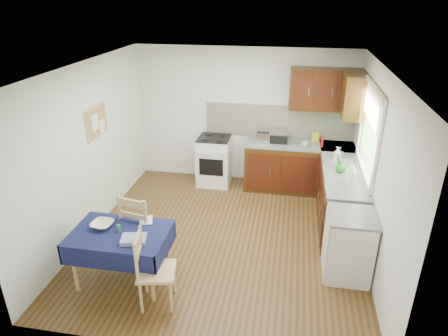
% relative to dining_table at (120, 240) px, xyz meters
% --- Properties ---
extents(floor, '(4.20, 4.20, 0.00)m').
position_rel_dining_table_xyz_m(floor, '(1.08, 1.15, -0.60)').
color(floor, '#452D12').
rests_on(floor, ground).
extents(ceiling, '(4.00, 4.20, 0.02)m').
position_rel_dining_table_xyz_m(ceiling, '(1.08, 1.15, 1.90)').
color(ceiling, white).
rests_on(ceiling, wall_back).
extents(wall_back, '(4.00, 0.02, 2.50)m').
position_rel_dining_table_xyz_m(wall_back, '(1.08, 3.25, 0.65)').
color(wall_back, silver).
rests_on(wall_back, ground).
extents(wall_front, '(4.00, 0.02, 2.50)m').
position_rel_dining_table_xyz_m(wall_front, '(1.08, -0.95, 0.65)').
color(wall_front, silver).
rests_on(wall_front, ground).
extents(wall_left, '(0.02, 4.20, 2.50)m').
position_rel_dining_table_xyz_m(wall_left, '(-0.92, 1.15, 0.65)').
color(wall_left, silver).
rests_on(wall_left, ground).
extents(wall_right, '(0.02, 4.20, 2.50)m').
position_rel_dining_table_xyz_m(wall_right, '(3.08, 1.15, 0.65)').
color(wall_right, silver).
rests_on(wall_right, ground).
extents(base_cabinets, '(1.90, 2.30, 0.86)m').
position_rel_dining_table_xyz_m(base_cabinets, '(2.44, 2.41, -0.17)').
color(base_cabinets, '#381F09').
rests_on(base_cabinets, ground).
extents(worktop_back, '(1.90, 0.60, 0.04)m').
position_rel_dining_table_xyz_m(worktop_back, '(2.13, 2.95, 0.28)').
color(worktop_back, gray).
rests_on(worktop_back, base_cabinets).
extents(worktop_right, '(0.60, 1.70, 0.04)m').
position_rel_dining_table_xyz_m(worktop_right, '(2.78, 1.80, 0.28)').
color(worktop_right, gray).
rests_on(worktop_right, base_cabinets).
extents(worktop_corner, '(0.60, 0.60, 0.04)m').
position_rel_dining_table_xyz_m(worktop_corner, '(2.78, 2.95, 0.28)').
color(worktop_corner, gray).
rests_on(worktop_corner, base_cabinets).
extents(splashback, '(2.70, 0.02, 0.60)m').
position_rel_dining_table_xyz_m(splashback, '(1.73, 3.24, 0.60)').
color(splashback, white).
rests_on(splashback, wall_back).
extents(upper_cabinets, '(1.20, 0.85, 0.70)m').
position_rel_dining_table_xyz_m(upper_cabinets, '(2.60, 2.95, 1.25)').
color(upper_cabinets, '#381F09').
rests_on(upper_cabinets, wall_back).
extents(stove, '(0.60, 0.61, 0.92)m').
position_rel_dining_table_xyz_m(stove, '(0.58, 2.95, -0.14)').
color(stove, white).
rests_on(stove, ground).
extents(window, '(0.04, 1.48, 1.26)m').
position_rel_dining_table_xyz_m(window, '(3.05, 1.85, 1.05)').
color(window, '#2F5322').
rests_on(window, wall_right).
extents(fridge, '(0.58, 0.60, 0.89)m').
position_rel_dining_table_xyz_m(fridge, '(2.78, 0.60, -0.16)').
color(fridge, white).
rests_on(fridge, ground).
extents(corkboard, '(0.04, 0.62, 0.47)m').
position_rel_dining_table_xyz_m(corkboard, '(-0.89, 1.45, 1.00)').
color(corkboard, tan).
rests_on(corkboard, wall_left).
extents(dining_table, '(1.17, 0.80, 0.71)m').
position_rel_dining_table_xyz_m(dining_table, '(0.00, 0.00, 0.00)').
color(dining_table, '#0E1939').
rests_on(dining_table, ground).
extents(chair_far, '(0.54, 0.54, 1.04)m').
position_rel_dining_table_xyz_m(chair_far, '(0.09, 0.42, -0.05)').
color(chair_far, tan).
rests_on(chair_far, ground).
extents(chair_near, '(0.49, 0.49, 0.95)m').
position_rel_dining_table_xyz_m(chair_near, '(0.51, -0.33, -0.10)').
color(chair_near, tan).
rests_on(chair_near, ground).
extents(toaster, '(0.26, 0.16, 0.20)m').
position_rel_dining_table_xyz_m(toaster, '(1.47, 2.90, 0.39)').
color(toaster, '#BBBBC0').
rests_on(toaster, worktop_back).
extents(sandwich_press, '(0.32, 0.28, 0.19)m').
position_rel_dining_table_xyz_m(sandwich_press, '(1.74, 2.98, 0.39)').
color(sandwich_press, black).
rests_on(sandwich_press, worktop_back).
extents(sauce_bottle, '(0.05, 0.05, 0.20)m').
position_rel_dining_table_xyz_m(sauce_bottle, '(2.50, 2.85, 0.40)').
color(sauce_bottle, red).
rests_on(sauce_bottle, worktop_back).
extents(yellow_packet, '(0.14, 0.12, 0.16)m').
position_rel_dining_table_xyz_m(yellow_packet, '(2.39, 3.11, 0.38)').
color(yellow_packet, gold).
rests_on(yellow_packet, worktop_back).
extents(dish_rack, '(0.43, 0.32, 0.20)m').
position_rel_dining_table_xyz_m(dish_rack, '(2.74, 2.17, 0.32)').
color(dish_rack, gray).
rests_on(dish_rack, worktop_right).
extents(kettle, '(0.15, 0.15, 0.25)m').
position_rel_dining_table_xyz_m(kettle, '(2.83, 1.51, 0.41)').
color(kettle, white).
rests_on(kettle, worktop_right).
extents(cup, '(0.14, 0.14, 0.09)m').
position_rel_dining_table_xyz_m(cup, '(2.21, 2.82, 0.34)').
color(cup, silver).
rests_on(cup, worktop_back).
extents(soap_bottle_a, '(0.16, 0.16, 0.29)m').
position_rel_dining_table_xyz_m(soap_bottle_a, '(2.68, 2.11, 0.44)').
color(soap_bottle_a, white).
rests_on(soap_bottle_a, worktop_right).
extents(soap_bottle_b, '(0.13, 0.13, 0.21)m').
position_rel_dining_table_xyz_m(soap_bottle_b, '(2.73, 2.32, 0.40)').
color(soap_bottle_b, '#1E67AF').
rests_on(soap_bottle_b, worktop_right).
extents(soap_bottle_c, '(0.17, 0.17, 0.17)m').
position_rel_dining_table_xyz_m(soap_bottle_c, '(2.72, 1.83, 0.38)').
color(soap_bottle_c, '#248123').
rests_on(soap_bottle_c, worktop_right).
extents(plate_bowl, '(0.29, 0.29, 0.06)m').
position_rel_dining_table_xyz_m(plate_bowl, '(-0.25, 0.08, 0.14)').
color(plate_bowl, '#EFECC3').
rests_on(plate_bowl, dining_table).
extents(book, '(0.22, 0.26, 0.02)m').
position_rel_dining_table_xyz_m(book, '(0.15, 0.28, 0.11)').
color(book, white).
rests_on(book, dining_table).
extents(spice_jar, '(0.05, 0.05, 0.09)m').
position_rel_dining_table_xyz_m(spice_jar, '(-0.01, 0.01, 0.15)').
color(spice_jar, '#248630').
rests_on(spice_jar, dining_table).
extents(tea_towel, '(0.32, 0.28, 0.05)m').
position_rel_dining_table_xyz_m(tea_towel, '(0.24, -0.14, 0.13)').
color(tea_towel, navy).
rests_on(tea_towel, dining_table).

